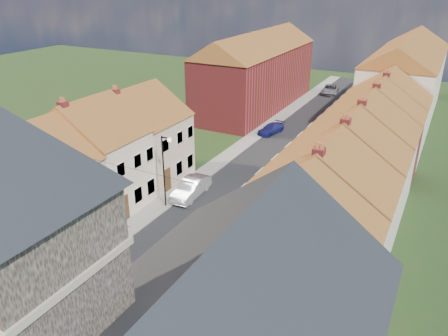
{
  "coord_description": "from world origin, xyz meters",
  "views": [
    {
      "loc": [
        14.81,
        -5.33,
        17.32
      ],
      "look_at": [
        0.33,
        22.12,
        3.5
      ],
      "focal_mm": 35.0,
      "sensor_mm": 36.0,
      "label": 1
    }
  ],
  "objects_px": {
    "lamppost": "(164,167)",
    "car_near": "(51,319)",
    "car_far": "(271,129)",
    "car_mid": "(191,188)",
    "car_distant": "(330,89)"
  },
  "relations": [
    {
      "from": "car_far",
      "to": "car_mid",
      "type": "bearing_deg",
      "value": -77.12
    },
    {
      "from": "lamppost",
      "to": "car_near",
      "type": "xyz_separation_m",
      "value": [
        2.27,
        -13.9,
        -2.83
      ]
    },
    {
      "from": "lamppost",
      "to": "car_distant",
      "type": "distance_m",
      "value": 42.62
    },
    {
      "from": "car_distant",
      "to": "car_far",
      "type": "bearing_deg",
      "value": -100.09
    },
    {
      "from": "car_mid",
      "to": "lamppost",
      "type": "bearing_deg",
      "value": -108.96
    },
    {
      "from": "lamppost",
      "to": "car_distant",
      "type": "xyz_separation_m",
      "value": [
        1.81,
        42.48,
        -2.85
      ]
    },
    {
      "from": "car_distant",
      "to": "lamppost",
      "type": "bearing_deg",
      "value": -99.56
    },
    {
      "from": "lamppost",
      "to": "car_far",
      "type": "bearing_deg",
      "value": 88.12
    },
    {
      "from": "lamppost",
      "to": "car_far",
      "type": "height_order",
      "value": "lamppost"
    },
    {
      "from": "car_far",
      "to": "car_near",
      "type": "bearing_deg",
      "value": -74.72
    },
    {
      "from": "car_far",
      "to": "car_distant",
      "type": "height_order",
      "value": "car_distant"
    },
    {
      "from": "lamppost",
      "to": "car_near",
      "type": "relative_size",
      "value": 1.44
    },
    {
      "from": "car_mid",
      "to": "car_distant",
      "type": "relative_size",
      "value": 0.95
    },
    {
      "from": "car_mid",
      "to": "car_far",
      "type": "distance_m",
      "value": 18.05
    },
    {
      "from": "car_mid",
      "to": "car_near",
      "type": "bearing_deg",
      "value": -87.21
    }
  ]
}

